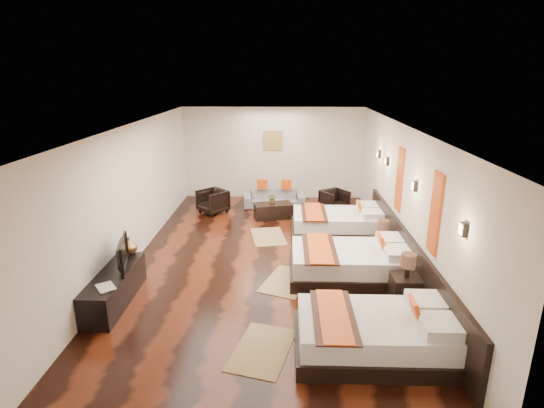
{
  "coord_description": "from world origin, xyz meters",
  "views": [
    {
      "loc": [
        0.4,
        -8.24,
        3.8
      ],
      "look_at": [
        0.12,
        0.44,
        1.1
      ],
      "focal_mm": 28.15,
      "sensor_mm": 36.0,
      "label": 1
    }
  ],
  "objects_px": {
    "bed_near": "(376,334)",
    "armchair_right": "(334,201)",
    "tv": "(118,254)",
    "figurine": "(129,246)",
    "nightstand_a": "(406,287)",
    "book": "(98,290)",
    "armchair_left": "(213,201)",
    "bed_far": "(338,223)",
    "table_plant": "(272,198)",
    "nightstand_b": "(382,245)",
    "tv_console": "(115,288)",
    "coffee_table": "(273,211)",
    "sofa": "(274,198)",
    "bed_mid": "(353,263)"
  },
  "relations": [
    {
      "from": "nightstand_b",
      "to": "sofa",
      "type": "relative_size",
      "value": 0.49
    },
    {
      "from": "bed_far",
      "to": "nightstand_a",
      "type": "xyz_separation_m",
      "value": [
        0.75,
        -3.28,
        0.04
      ]
    },
    {
      "from": "bed_mid",
      "to": "tv_console",
      "type": "relative_size",
      "value": 1.3
    },
    {
      "from": "figurine",
      "to": "book",
      "type": "bearing_deg",
      "value": -90.0
    },
    {
      "from": "nightstand_b",
      "to": "armchair_right",
      "type": "height_order",
      "value": "nightstand_b"
    },
    {
      "from": "bed_near",
      "to": "nightstand_b",
      "type": "bearing_deg",
      "value": 76.75
    },
    {
      "from": "bed_near",
      "to": "book",
      "type": "relative_size",
      "value": 6.7
    },
    {
      "from": "bed_near",
      "to": "armchair_right",
      "type": "height_order",
      "value": "bed_near"
    },
    {
      "from": "armchair_right",
      "to": "coffee_table",
      "type": "relative_size",
      "value": 0.67
    },
    {
      "from": "bed_far",
      "to": "book",
      "type": "height_order",
      "value": "bed_far"
    },
    {
      "from": "sofa",
      "to": "book",
      "type": "bearing_deg",
      "value": -117.54
    },
    {
      "from": "bed_far",
      "to": "book",
      "type": "bearing_deg",
      "value": -136.55
    },
    {
      "from": "armchair_left",
      "to": "armchair_right",
      "type": "height_order",
      "value": "armchair_left"
    },
    {
      "from": "bed_far",
      "to": "tv",
      "type": "relative_size",
      "value": 2.46
    },
    {
      "from": "armchair_right",
      "to": "bed_far",
      "type": "bearing_deg",
      "value": -127.62
    },
    {
      "from": "armchair_right",
      "to": "coffee_table",
      "type": "bearing_deg",
      "value": 165.88
    },
    {
      "from": "armchair_left",
      "to": "tv",
      "type": "bearing_deg",
      "value": -55.31
    },
    {
      "from": "nightstand_b",
      "to": "book",
      "type": "xyz_separation_m",
      "value": [
        -4.95,
        -2.56,
        0.26
      ]
    },
    {
      "from": "table_plant",
      "to": "nightstand_b",
      "type": "bearing_deg",
      "value": -47.99
    },
    {
      "from": "armchair_left",
      "to": "coffee_table",
      "type": "bearing_deg",
      "value": 31.08
    },
    {
      "from": "sofa",
      "to": "armchair_left",
      "type": "height_order",
      "value": "armchair_left"
    },
    {
      "from": "nightstand_a",
      "to": "coffee_table",
      "type": "relative_size",
      "value": 0.93
    },
    {
      "from": "tv",
      "to": "table_plant",
      "type": "xyz_separation_m",
      "value": [
        2.5,
        4.41,
        -0.27
      ]
    },
    {
      "from": "sofa",
      "to": "armchair_left",
      "type": "relative_size",
      "value": 2.45
    },
    {
      "from": "tv_console",
      "to": "armchair_right",
      "type": "height_order",
      "value": "armchair_right"
    },
    {
      "from": "coffee_table",
      "to": "nightstand_b",
      "type": "bearing_deg",
      "value": -47.5
    },
    {
      "from": "nightstand_b",
      "to": "sofa",
      "type": "xyz_separation_m",
      "value": [
        -2.37,
        3.64,
        -0.04
      ]
    },
    {
      "from": "armchair_right",
      "to": "tv",
      "type": "bearing_deg",
      "value": -164.99
    },
    {
      "from": "book",
      "to": "figurine",
      "type": "xyz_separation_m",
      "value": [
        0.0,
        1.42,
        0.14
      ]
    },
    {
      "from": "nightstand_b",
      "to": "coffee_table",
      "type": "relative_size",
      "value": 0.86
    },
    {
      "from": "tv",
      "to": "figurine",
      "type": "relative_size",
      "value": 2.85
    },
    {
      "from": "nightstand_b",
      "to": "tv_console",
      "type": "xyz_separation_m",
      "value": [
        -4.95,
        -1.96,
        -0.03
      ]
    },
    {
      "from": "armchair_left",
      "to": "nightstand_b",
      "type": "bearing_deg",
      "value": 8.13
    },
    {
      "from": "bed_near",
      "to": "nightstand_a",
      "type": "height_order",
      "value": "nightstand_a"
    },
    {
      "from": "nightstand_b",
      "to": "tv_console",
      "type": "height_order",
      "value": "nightstand_b"
    },
    {
      "from": "bed_far",
      "to": "table_plant",
      "type": "height_order",
      "value": "bed_far"
    },
    {
      "from": "tv",
      "to": "armchair_right",
      "type": "relative_size",
      "value": 1.34
    },
    {
      "from": "bed_near",
      "to": "tv",
      "type": "bearing_deg",
      "value": 161.16
    },
    {
      "from": "nightstand_b",
      "to": "coffee_table",
      "type": "distance_m",
      "value": 3.51
    },
    {
      "from": "bed_near",
      "to": "bed_mid",
      "type": "distance_m",
      "value": 2.29
    },
    {
      "from": "book",
      "to": "armchair_left",
      "type": "xyz_separation_m",
      "value": [
        0.86,
        5.55,
        -0.24
      ]
    },
    {
      "from": "armchair_left",
      "to": "tv_console",
      "type": "bearing_deg",
      "value": -55.49
    },
    {
      "from": "tv_console",
      "to": "armchair_right",
      "type": "distance_m",
      "value": 6.74
    },
    {
      "from": "bed_mid",
      "to": "sofa",
      "type": "relative_size",
      "value": 1.32
    },
    {
      "from": "nightstand_b",
      "to": "armchair_left",
      "type": "distance_m",
      "value": 5.06
    },
    {
      "from": "nightstand_b",
      "to": "table_plant",
      "type": "distance_m",
      "value": 3.58
    },
    {
      "from": "bed_far",
      "to": "sofa",
      "type": "xyz_separation_m",
      "value": [
        -1.63,
        2.22,
        -0.03
      ]
    },
    {
      "from": "bed_far",
      "to": "table_plant",
      "type": "relative_size",
      "value": 8.23
    },
    {
      "from": "figurine",
      "to": "sofa",
      "type": "distance_m",
      "value": 5.44
    },
    {
      "from": "bed_near",
      "to": "nightstand_a",
      "type": "xyz_separation_m",
      "value": [
        0.75,
        1.31,
        0.04
      ]
    }
  ]
}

